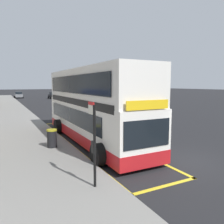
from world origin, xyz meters
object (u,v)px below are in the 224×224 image
double_decker_bus (92,108)px  parked_car_black_ahead (53,95)px  bus_stop_sign (94,138)px  parked_car_grey_kerbside (19,95)px  litter_bin (52,138)px

double_decker_bus → parked_car_black_ahead: 43.38m
bus_stop_sign → parked_car_grey_kerbside: bus_stop_sign is taller
parked_car_grey_kerbside → parked_car_black_ahead: bearing=-38.9°
double_decker_bus → parked_car_grey_kerbside: bearing=90.5°
double_decker_bus → parked_car_black_ahead: (7.04, 42.79, -1.27)m
bus_stop_sign → parked_car_grey_kerbside: 55.00m
parked_car_grey_kerbside → litter_bin: parked_car_grey_kerbside is taller
litter_bin → parked_car_grey_kerbside: bearing=87.5°
double_decker_bus → litter_bin: double_decker_bus is taller
parked_car_grey_kerbside → double_decker_bus: bearing=-88.8°
double_decker_bus → bus_stop_sign: double_decker_bus is taller
double_decker_bus → litter_bin: size_ratio=11.73×
parked_car_black_ahead → bus_stop_sign: bearing=-101.1°
double_decker_bus → bus_stop_sign: size_ratio=4.10×
parked_car_grey_kerbside → litter_bin: bearing=-91.8°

